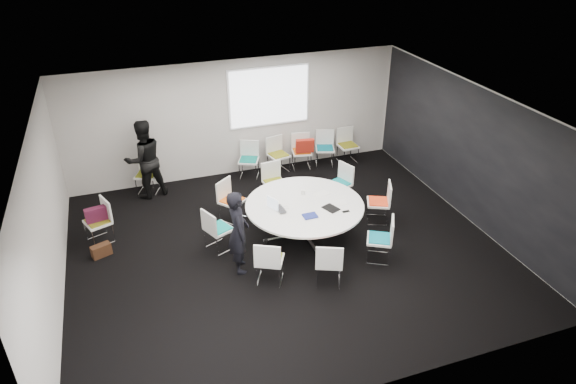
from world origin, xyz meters
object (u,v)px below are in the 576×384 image
object	(u,v)px
chair_ring_b	(339,191)
brown_bag	(101,250)
chair_back_b	(278,161)
chair_back_d	(325,155)
chair_ring_e	(219,236)
chair_ring_h	(379,247)
person_main	(238,232)
chair_ring_d	(232,208)
chair_ring_f	(270,268)
maroon_bag	(96,214)
chair_spare_left	(100,229)
cup	(303,192)
chair_back_c	(301,158)
chair_back_a	(249,166)
laptop	(283,209)
person_back	(144,159)
chair_ring_a	(378,209)
chair_ring_c	(275,190)
conference_table	(304,212)
chair_back_e	(347,152)
chair_ring_g	(328,270)
chair_person_back	(148,181)

from	to	relation	value
chair_ring_b	brown_bag	world-z (taller)	chair_ring_b
chair_back_b	chair_back_d	distance (m)	1.23
chair_ring_e	chair_back_b	xyz separation A→B (m)	(2.11, 2.75, 0.00)
chair_ring_b	chair_ring_h	xyz separation A→B (m)	(-0.17, -2.20, 0.00)
person_main	chair_ring_d	bearing A→B (deg)	-4.02
chair_ring_f	maroon_bag	size ratio (longest dim) A/B	2.20
chair_ring_b	chair_spare_left	distance (m)	5.05
person_main	chair_ring_f	bearing A→B (deg)	-137.20
chair_ring_f	chair_ring_h	world-z (taller)	same
chair_spare_left	cup	bearing A→B (deg)	-121.42
chair_back_c	person_main	world-z (taller)	person_main
cup	chair_back_b	bearing A→B (deg)	83.28
chair_ring_e	brown_bag	distance (m)	2.22
chair_back_a	laptop	size ratio (longest dim) A/B	2.57
person_back	maroon_bag	distance (m)	1.94
chair_ring_d	chair_back_a	world-z (taller)	same
chair_ring_b	cup	world-z (taller)	chair_ring_b
chair_ring_f	chair_spare_left	bearing A→B (deg)	167.71
chair_ring_a	chair_spare_left	distance (m)	5.60
chair_back_c	chair_spare_left	xyz separation A→B (m)	(-4.86, -1.74, 0.00)
chair_back_b	chair_back_d	size ratio (longest dim) A/B	1.00
person_main	laptop	size ratio (longest dim) A/B	4.65
chair_ring_b	chair_spare_left	bearing A→B (deg)	67.54
chair_back_d	chair_spare_left	world-z (taller)	same
chair_ring_d	person_main	bearing A→B (deg)	41.95
person_main	brown_bag	xyz separation A→B (m)	(-2.38, 1.23, -0.68)
chair_ring_c	cup	bearing A→B (deg)	95.88
conference_table	brown_bag	world-z (taller)	conference_table
chair_back_e	chair_back_a	bearing A→B (deg)	-2.65
chair_back_e	laptop	size ratio (longest dim) A/B	2.57
chair_back_a	maroon_bag	size ratio (longest dim) A/B	2.20
chair_ring_g	chair_back_b	world-z (taller)	same
chair_ring_d	laptop	distance (m)	1.42
conference_table	chair_back_b	size ratio (longest dim) A/B	2.62
chair_ring_a	chair_person_back	bearing A→B (deg)	81.42
chair_spare_left	maroon_bag	xyz separation A→B (m)	(-0.01, -0.01, 0.34)
cup	chair_ring_c	bearing A→B (deg)	101.63
chair_ring_g	brown_bag	size ratio (longest dim) A/B	2.44
chair_spare_left	cup	xyz separation A→B (m)	(3.95, -0.75, 0.50)
chair_back_a	person_main	xyz separation A→B (m)	(-1.12, -3.45, 0.52)
chair_ring_h	chair_back_d	world-z (taller)	same
chair_spare_left	brown_bag	xyz separation A→B (m)	(-0.02, -0.52, -0.16)
conference_table	brown_bag	size ratio (longest dim) A/B	6.41
chair_back_a	chair_person_back	xyz separation A→B (m)	(-2.40, 0.03, 0.00)
chair_person_back	brown_bag	size ratio (longest dim) A/B	2.44
chair_ring_g	laptop	distance (m)	1.58
chair_ring_d	chair_spare_left	distance (m)	2.63
chair_ring_a	brown_bag	distance (m)	5.54
chair_back_b	maroon_bag	bearing A→B (deg)	9.25
chair_ring_g	maroon_bag	distance (m)	4.58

